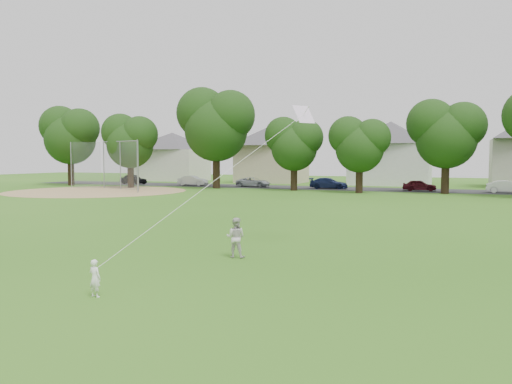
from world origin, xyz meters
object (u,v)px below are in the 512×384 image
at_px(toddler, 95,278).
at_px(kite, 222,175).
at_px(older_boy, 236,238).
at_px(baseball_backstop, 116,165).

xyz_separation_m(toddler, kite, (1.33, 4.28, 2.38)).
bearing_deg(older_boy, kite, 89.30).
distance_m(toddler, older_boy, 5.83).
bearing_deg(kite, older_boy, 97.63).
relative_size(toddler, baseball_backstop, 0.08).
relative_size(toddler, older_boy, 0.68).
bearing_deg(toddler, kite, -101.18).
distance_m(older_boy, baseball_backstop, 39.55).
distance_m(toddler, baseball_backstop, 43.17).
relative_size(older_boy, baseball_backstop, 0.12).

